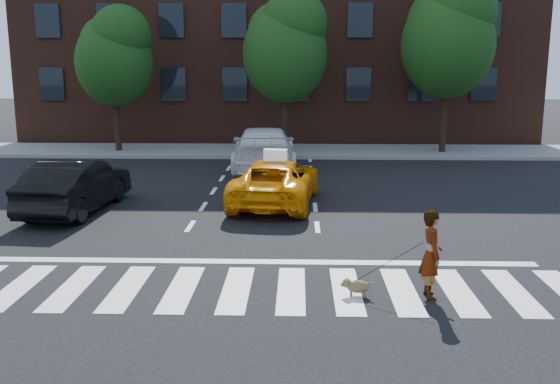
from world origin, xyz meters
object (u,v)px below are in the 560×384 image
Objects in this scene: black_sedan at (76,185)px; dog at (356,286)px; tree_left at (115,53)px; tree_right at (449,33)px; tree_mid at (286,43)px; woman at (431,254)px; white_suv at (264,149)px; taxi at (276,182)px.

dog is (7.14, -6.19, -0.54)m from black_sedan.
tree_left is 0.84× the size of tree_right.
tree_right reaches higher than tree_mid.
tree_mid is 17.95m from dog.
woman is at bearing -58.94° from tree_left.
tree_right is 13.60× the size of dog.
tree_mid is 5.92m from white_suv.
tree_mid is 17.97m from woman.
tree_mid is 13.05m from black_sedan.
black_sedan is 8.32m from white_suv.
tree_left is at bearing 121.85° from dog.
woman is (8.43, -6.19, 0.05)m from black_sedan.
white_suv reaches higher than dog.
tree_mid is at bearing 5.85° from woman.
tree_right is at bearing -118.63° from taxi.
taxi is 5.57m from black_sedan.
tree_left is 1.38× the size of taxi.
woman is (2.97, -7.27, 0.13)m from taxi.
white_suv is at bearing -151.04° from tree_right.
tree_left is 20.48m from woman.
tree_mid is 1.50× the size of taxi.
dog is (9.10, -17.26, -4.25)m from tree_left.
black_sedan is 10.46m from woman.
dog is (-5.40, -17.26, -5.08)m from tree_right.
taxi is 7.47m from dog.
black_sedan is at bearing 50.05° from woman.
tree_mid is 1.60× the size of black_sedan.
woman reaches higher than dog.
dog is (1.60, -17.26, -4.66)m from tree_mid.
taxi is (7.43, -10.00, -3.78)m from tree_left.
black_sedan reaches higher than taxi.
dog is at bearing -84.69° from tree_mid.
tree_mid is at bearing 99.35° from dog.
tree_right reaches higher than tree_left.
white_suv is (-7.73, -4.28, -4.43)m from tree_right.
woman reaches higher than black_sedan.
tree_right is at bearing -133.86° from black_sedan.
tree_left is at bearing -35.02° from white_suv.
black_sedan is (-5.53, -11.07, -4.12)m from tree_mid.
white_suv is 3.63× the size of woman.
tree_mid is at bearing -111.87° from black_sedan.
tree_mid is at bearing -0.00° from tree_left.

